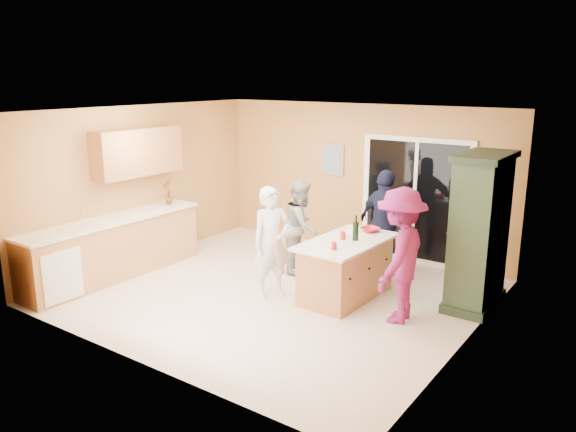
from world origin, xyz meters
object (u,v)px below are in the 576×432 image
Objects in this scene: woman_magenta at (400,256)px; green_hutch at (479,233)px; woman_navy at (385,223)px; kitchen_island at (346,270)px; woman_white at (272,242)px; woman_grey at (302,226)px.

green_hutch is at bearing 142.02° from woman_magenta.
kitchen_island is at bearing 106.32° from woman_navy.
woman_grey is (-0.24, 1.12, -0.05)m from woman_white.
woman_magenta is at bearing -15.00° from kitchen_island.
woman_magenta is (1.82, 0.26, 0.08)m from woman_white.
green_hutch is at bearing 27.70° from kitchen_island.
woman_grey is at bearing 39.07° from woman_white.
woman_magenta is (-0.66, -1.04, -0.15)m from green_hutch.
green_hutch is 1.32× the size of woman_white.
woman_navy is (0.03, 1.15, 0.44)m from kitchen_island.
woman_white reaches higher than kitchen_island.
woman_grey is at bearing -118.20° from woman_magenta.
green_hutch is 1.62m from woman_navy.
green_hutch is (1.59, 0.76, 0.63)m from kitchen_island.
green_hutch is at bearing -35.28° from woman_white.
woman_magenta is (2.06, -0.86, 0.13)m from woman_grey.
woman_navy is 0.96× the size of woman_magenta.
woman_magenta reaches higher than woman_white.
kitchen_island is at bearing -31.22° from woman_white.
woman_navy is (0.92, 1.70, 0.05)m from woman_white.
woman_white is at bearing 79.42° from woman_navy.
woman_magenta is at bearing -132.47° from woman_grey.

